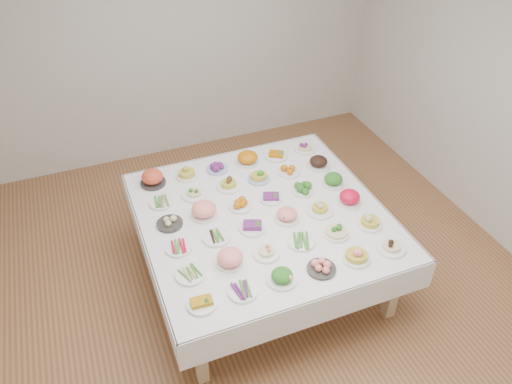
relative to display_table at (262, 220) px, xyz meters
name	(u,v)px	position (x,y,z in m)	size (l,w,h in m)	color
room_envelope	(255,104)	(-0.08, -0.03, 1.15)	(5.02, 5.02, 2.81)	#9C6241
display_table	(262,220)	(0.00, 0.00, 0.00)	(2.07, 2.07, 0.75)	white
dish_0	(202,302)	(-0.78, -0.76, 0.10)	(0.21, 0.21, 0.09)	white
dish_1	(243,291)	(-0.47, -0.77, 0.09)	(0.21, 0.21, 0.05)	white
dish_2	(282,275)	(-0.16, -0.77, 0.13)	(0.22, 0.22, 0.13)	white
dish_3	(322,266)	(0.16, -0.78, 0.11)	(0.22, 0.22, 0.09)	#2F2C2A
dish_4	(357,254)	(0.46, -0.78, 0.13)	(0.24, 0.23, 0.14)	white
dish_5	(391,245)	(0.78, -0.78, 0.12)	(0.23, 0.23, 0.12)	white
dish_6	(191,273)	(-0.77, -0.46, 0.09)	(0.23, 0.23, 0.05)	white
dish_7	(230,258)	(-0.46, -0.46, 0.13)	(0.23, 0.23, 0.13)	white
dish_8	(266,251)	(-0.16, -0.47, 0.11)	(0.21, 0.21, 0.10)	white
dish_9	(301,241)	(0.15, -0.46, 0.09)	(0.24, 0.22, 0.06)	white
dish_10	(337,230)	(0.46, -0.47, 0.12)	(0.21, 0.21, 0.12)	white
dish_11	(370,220)	(0.78, -0.47, 0.13)	(0.20, 0.20, 0.13)	white
dish_12	(179,247)	(-0.78, -0.15, 0.09)	(0.21, 0.21, 0.05)	white
dish_13	(216,236)	(-0.47, -0.15, 0.09)	(0.23, 0.23, 0.05)	white
dish_14	(252,225)	(-0.15, -0.15, 0.11)	(0.22, 0.22, 0.10)	white
dish_15	(287,214)	(0.16, -0.15, 0.13)	(0.23, 0.23, 0.13)	white
dish_16	(320,207)	(0.47, -0.16, 0.12)	(0.23, 0.23, 0.12)	white
dish_17	(350,197)	(0.76, -0.15, 0.14)	(0.20, 0.20, 0.14)	white
dish_18	(169,222)	(-0.78, 0.16, 0.10)	(0.22, 0.22, 0.08)	#2F2C2A
dish_19	(204,210)	(-0.47, 0.16, 0.14)	(0.24, 0.24, 0.15)	white
dish_20	(240,204)	(-0.15, 0.15, 0.10)	(0.20, 0.20, 0.08)	white
dish_21	(271,196)	(0.15, 0.16, 0.10)	(0.20, 0.20, 0.09)	white
dish_22	(303,188)	(0.46, 0.15, 0.12)	(0.20, 0.20, 0.10)	white
dish_23	(333,180)	(0.77, 0.15, 0.13)	(0.21, 0.21, 0.12)	white
dish_24	(161,202)	(-0.78, 0.46, 0.09)	(0.21, 0.21, 0.05)	white
dish_25	(194,192)	(-0.47, 0.46, 0.12)	(0.23, 0.23, 0.11)	white
dish_26	(229,183)	(-0.15, 0.46, 0.12)	(0.21, 0.21, 0.12)	white
dish_27	(259,176)	(0.15, 0.47, 0.12)	(0.20, 0.20, 0.11)	#4C66B2
dish_28	(289,170)	(0.46, 0.46, 0.12)	(0.20, 0.20, 0.10)	white
dish_29	(319,161)	(0.78, 0.46, 0.14)	(0.24, 0.24, 0.15)	white
dish_30	(152,178)	(-0.78, 0.78, 0.14)	(0.23, 0.23, 0.14)	#2F2C2A
dish_31	(187,173)	(-0.46, 0.76, 0.12)	(0.20, 0.20, 0.12)	white
dish_32	(217,167)	(-0.16, 0.77, 0.11)	(0.21, 0.21, 0.09)	#4C66B2
dish_33	(248,158)	(0.16, 0.77, 0.13)	(0.21, 0.21, 0.13)	white
dish_34	(276,154)	(0.46, 0.76, 0.11)	(0.23, 0.23, 0.10)	white
dish_35	(305,147)	(0.78, 0.76, 0.11)	(0.20, 0.20, 0.10)	white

